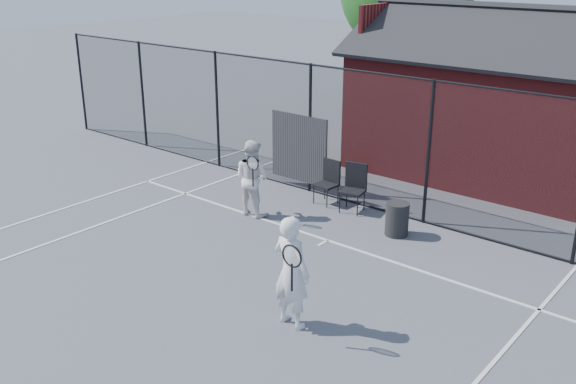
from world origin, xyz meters
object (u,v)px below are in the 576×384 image
Objects in this scene: clubhouse at (487,110)px; waste_bin at (397,219)px; player_back at (252,177)px; player_front at (291,272)px; chair_left at (326,183)px; chair_right at (352,189)px.

clubhouse is 9.62× the size of waste_bin.
player_back is 2.42× the size of waste_bin.
clubhouse is 5.08m from waste_bin.
clubhouse reaches higher than player_front.
player_back is at bearing -116.30° from chair_left.
chair_left is (-2.57, 4.39, -0.41)m from player_front.
player_back reaches higher than chair_left.
waste_bin is at bearing 96.83° from player_front.
chair_right is (-1.85, 4.36, -0.37)m from player_front.
clubhouse is at bearing 95.52° from player_front.
clubhouse is at bearing 66.30° from player_back.
waste_bin is at bearing 18.40° from player_back.
player_front is at bearing -83.17° from waste_bin.
chair_right is (1.58, 1.46, -0.31)m from player_back.
player_front is 1.72× the size of chair_right.
player_front is 1.08× the size of player_back.
player_back is (-3.43, 2.90, -0.07)m from player_front.
chair_right reaches higher than waste_bin.
clubhouse reaches higher than waste_bin.
player_back is 3.17m from waste_bin.
clubhouse is 8.86m from player_front.
chair_left is at bearing 166.65° from waste_bin.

